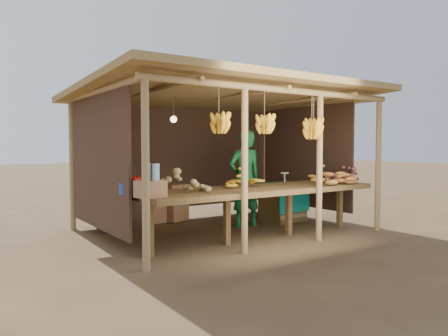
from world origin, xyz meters
TOP-DOWN VIEW (x-y plane):
  - ground at (0.00, 0.00)m, footprint 60.00×60.00m
  - stall_structure at (-0.03, -0.02)m, footprint 4.70×3.50m
  - counter at (0.00, -0.95)m, footprint 3.90×1.05m
  - potato_heap at (-1.41, -0.95)m, footprint 0.97×0.71m
  - sweet_potato_heap at (1.19, -1.25)m, footprint 0.95×0.63m
  - onion_heap at (1.90, -0.99)m, footprint 0.87×0.63m
  - banana_pile at (-0.19, -0.89)m, footprint 0.64×0.46m
  - tomato_basin at (-1.90, -0.75)m, footprint 0.43×0.43m
  - bottle_box at (-1.90, -1.19)m, footprint 0.36×0.30m
  - vendor at (0.49, 0.06)m, footprint 0.67×0.49m
  - tarp_crate at (1.42, 0.11)m, footprint 0.83×0.73m
  - carton_stack at (-0.46, 1.20)m, footprint 0.98×0.45m
  - burlap_sacks at (-1.47, 0.90)m, footprint 0.88×0.46m

SIDE VIEW (x-z plane):
  - ground at x=0.00m, z-range 0.00..0.00m
  - burlap_sacks at x=-1.47m, z-range -0.04..0.58m
  - carton_stack at x=-0.46m, z-range -0.04..0.65m
  - tarp_crate at x=1.42m, z-range -0.08..0.85m
  - counter at x=0.00m, z-range 0.34..1.14m
  - vendor at x=0.49m, z-range 0.00..1.70m
  - tomato_basin at x=-1.90m, z-range 0.78..1.00m
  - bottle_box at x=-1.90m, z-range 0.75..1.16m
  - banana_pile at x=-0.19m, z-range 0.80..1.15m
  - sweet_potato_heap at x=1.19m, z-range 0.80..1.15m
  - onion_heap at x=1.90m, z-range 0.80..1.16m
  - potato_heap at x=-1.41m, z-range 0.80..1.16m
  - stall_structure at x=-0.03m, z-range 0.71..3.14m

